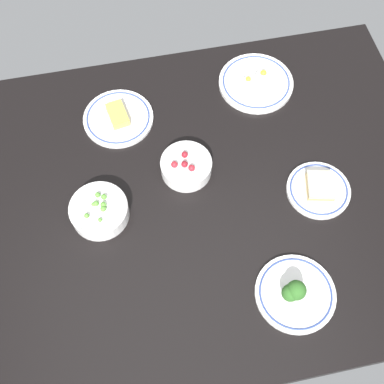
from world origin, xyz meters
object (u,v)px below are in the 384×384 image
Objects in this scene: bowl_peas at (99,211)px; plate_eggs at (256,82)px; plate_cheese at (118,118)px; bowl_berries at (185,166)px; plate_sandwich at (319,189)px; plate_broccoli at (295,293)px.

bowl_peas is 0.68× the size of plate_eggs.
plate_cheese is 43.76cm from plate_eggs.
bowl_berries is 0.62× the size of plate_eggs.
bowl_berries reaches higher than plate_eggs.
plate_sandwich reaches higher than plate_cheese.
bowl_berries is at bearing -21.44° from plate_sandwich.
plate_broccoli is 54.35cm from bowl_peas.
bowl_berries is 37.96cm from plate_eggs.
plate_sandwich is at bearing 158.56° from bowl_berries.
bowl_peas reaches higher than plate_eggs.
bowl_berries is 26.75cm from plate_cheese.
plate_broccoli reaches higher than bowl_berries.
plate_broccoli is at bearing 144.68° from bowl_peas.
bowl_berries is 26.28cm from bowl_peas.
plate_eggs is at bearing -96.88° from plate_broccoli.
plate_sandwich is 30.60cm from plate_broccoli.
plate_broccoli is at bearing 60.46° from plate_sandwich.
bowl_berries is at bearing -64.04° from plate_broccoli.
plate_cheese is at bearing 6.06° from plate_eggs.
plate_broccoli is at bearing 119.95° from plate_cheese.
plate_cheese is 1.34× the size of bowl_peas.
bowl_peas is at bearing -4.62° from plate_sandwich.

